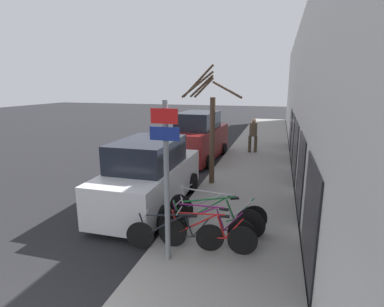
% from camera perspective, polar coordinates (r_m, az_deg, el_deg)
% --- Properties ---
extents(ground_plane, '(80.00, 80.00, 0.00)m').
position_cam_1_polar(ground_plane, '(14.20, 1.13, -1.90)').
color(ground_plane, black).
extents(sidewalk_curb, '(3.20, 32.00, 0.15)m').
position_cam_1_polar(sidewalk_curb, '(16.47, 12.48, 0.15)').
color(sidewalk_curb, gray).
rests_on(sidewalk_curb, ground).
extents(building_facade, '(0.23, 32.00, 6.50)m').
position_cam_1_polar(building_facade, '(16.00, 19.38, 10.73)').
color(building_facade, silver).
rests_on(building_facade, ground).
extents(signpost, '(0.58, 0.12, 3.23)m').
position_cam_1_polar(signpost, '(5.81, -4.90, -4.24)').
color(signpost, gray).
rests_on(signpost, sidewalk_curb).
extents(bicycle_0, '(2.09, 0.59, 0.84)m').
position_cam_1_polar(bicycle_0, '(6.68, -3.30, -15.06)').
color(bicycle_0, black).
rests_on(bicycle_0, sidewalk_curb).
extents(bicycle_1, '(2.15, 0.44, 0.88)m').
position_cam_1_polar(bicycle_1, '(6.64, 2.82, -15.12)').
color(bicycle_1, black).
rests_on(bicycle_1, sidewalk_curb).
extents(bicycle_2, '(2.27, 0.44, 0.87)m').
position_cam_1_polar(bicycle_2, '(7.01, 2.70, -13.49)').
color(bicycle_2, black).
rests_on(bicycle_2, sidewalk_curb).
extents(bicycle_3, '(2.40, 1.08, 0.97)m').
position_cam_1_polar(bicycle_3, '(7.21, 4.25, -12.42)').
color(bicycle_3, black).
rests_on(bicycle_3, sidewalk_curb).
extents(bicycle_4, '(2.54, 0.74, 0.97)m').
position_cam_1_polar(bicycle_4, '(7.55, 4.17, -11.18)').
color(bicycle_4, black).
rests_on(bicycle_4, sidewalk_curb).
extents(parked_car_0, '(2.05, 4.77, 2.09)m').
position_cam_1_polar(parked_car_0, '(9.13, -7.94, -4.27)').
color(parked_car_0, silver).
rests_on(parked_car_0, ground).
extents(parked_car_1, '(2.21, 4.79, 2.37)m').
position_cam_1_polar(parked_car_1, '(14.71, 1.36, 2.94)').
color(parked_car_1, maroon).
rests_on(parked_car_1, ground).
extents(pedestrian_near, '(0.46, 0.40, 1.79)m').
position_cam_1_polar(pedestrian_near, '(16.02, 11.57, 3.88)').
color(pedestrian_near, '#4C3D2D').
rests_on(pedestrian_near, sidewalk_curb).
extents(street_tree, '(2.21, 0.66, 4.18)m').
position_cam_1_polar(street_tree, '(10.57, 3.52, 4.87)').
color(street_tree, '#4C3828').
rests_on(street_tree, sidewalk_curb).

